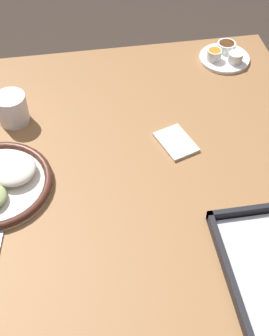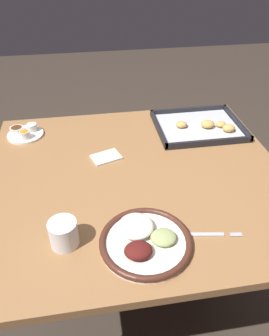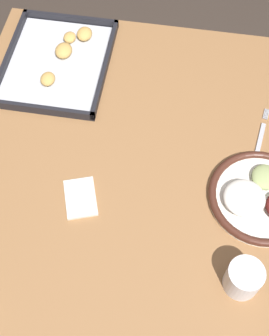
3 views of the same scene
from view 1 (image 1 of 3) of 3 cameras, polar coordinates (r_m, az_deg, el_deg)
ground_plane at (r=1.78m, az=0.05°, el=-17.78°), size 8.00×8.00×0.00m
dining_table at (r=1.20m, az=0.07°, el=-4.85°), size 1.08×0.99×0.78m
saucer_plate at (r=1.48m, az=10.94°, el=13.37°), size 0.15×0.15×0.04m
drinking_cup at (r=1.26m, az=-14.70°, el=7.00°), size 0.08×0.08×0.08m
napkin at (r=1.19m, az=5.09°, el=3.15°), size 0.13×0.11×0.01m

